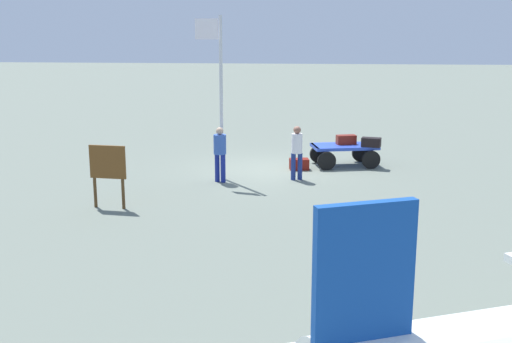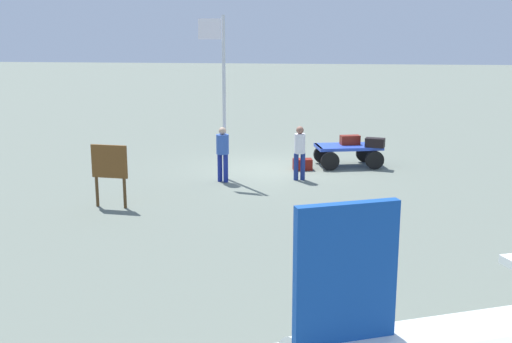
# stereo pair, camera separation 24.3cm
# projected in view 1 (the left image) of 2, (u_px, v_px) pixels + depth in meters

# --- Properties ---
(ground_plane) EXTENTS (120.00, 120.00, 0.00)m
(ground_plane) POSITION_uv_depth(u_px,v_px,m) (270.00, 169.00, 20.23)
(ground_plane) COLOR slate
(luggage_cart) EXTENTS (2.26, 1.65, 0.69)m
(luggage_cart) POSITION_uv_depth(u_px,v_px,m) (344.00, 151.00, 20.66)
(luggage_cart) COLOR blue
(luggage_cart) RESTS_ON ground
(suitcase_olive) EXTENTS (0.68, 0.45, 0.30)m
(suitcase_olive) POSITION_uv_depth(u_px,v_px,m) (346.00, 140.00, 20.72)
(suitcase_olive) COLOR maroon
(suitcase_olive) RESTS_ON luggage_cart
(suitcase_navy) EXTENTS (0.66, 0.47, 0.29)m
(suitcase_navy) POSITION_uv_depth(u_px,v_px,m) (371.00, 142.00, 20.28)
(suitcase_navy) COLOR black
(suitcase_navy) RESTS_ON luggage_cart
(suitcase_tan) EXTENTS (0.65, 0.47, 0.35)m
(suitcase_tan) POSITION_uv_depth(u_px,v_px,m) (299.00, 164.00, 20.18)
(suitcase_tan) COLOR maroon
(suitcase_tan) RESTS_ON ground
(worker_lead) EXTENTS (0.37, 0.37, 1.61)m
(worker_lead) POSITION_uv_depth(u_px,v_px,m) (297.00, 149.00, 18.67)
(worker_lead) COLOR navy
(worker_lead) RESTS_ON ground
(worker_trailing) EXTENTS (0.48, 0.48, 1.61)m
(worker_trailing) POSITION_uv_depth(u_px,v_px,m) (220.00, 150.00, 18.40)
(worker_trailing) COLOR navy
(worker_trailing) RESTS_ON ground
(flagpole) EXTENTS (0.80, 0.19, 4.77)m
(flagpole) POSITION_uv_depth(u_px,v_px,m) (218.00, 85.00, 18.40)
(flagpole) COLOR silver
(flagpole) RESTS_ON ground
(signboard) EXTENTS (0.94, 0.16, 1.59)m
(signboard) POSITION_uv_depth(u_px,v_px,m) (108.00, 167.00, 15.71)
(signboard) COLOR #4C3319
(signboard) RESTS_ON ground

